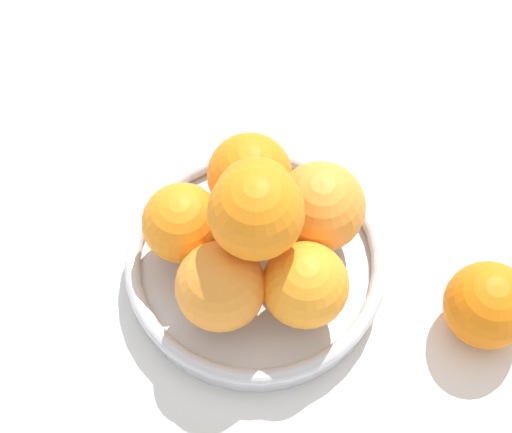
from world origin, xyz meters
name	(u,v)px	position (x,y,z in m)	size (l,w,h in m)	color
ground_plane	(256,273)	(0.00, 0.00, 0.00)	(4.00, 4.00, 0.00)	silver
fruit_bowl	(256,264)	(0.00, 0.00, 0.02)	(0.23, 0.23, 0.04)	silver
orange_pile	(259,226)	(0.00, 0.00, 0.09)	(0.19, 0.18, 0.13)	orange
stray_orange	(488,305)	(0.19, 0.06, 0.04)	(0.07, 0.07, 0.07)	orange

